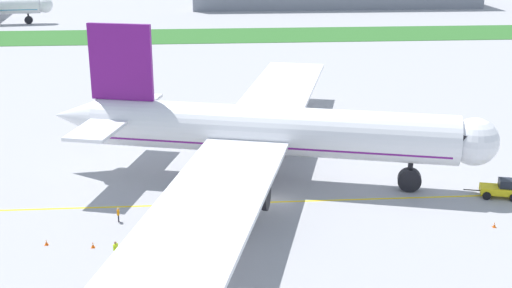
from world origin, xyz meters
TOP-DOWN VIEW (x-y plane):
  - ground_plane at (0.00, 0.00)m, footprint 600.00×600.00m
  - apron_taxi_line at (0.00, -0.31)m, footprint 280.00×0.36m
  - grass_median_strip at (0.00, 111.51)m, footprint 320.00×24.00m
  - airliner_foreground at (-0.63, 6.12)m, footprint 51.10×81.45m
  - pushback_tug at (25.21, -0.82)m, footprint 5.95×3.25m
  - ground_crew_wingwalker_port at (-15.82, -12.09)m, footprint 0.42×0.56m
  - ground_crew_marshaller_front at (-16.52, -4.11)m, footprint 0.24×0.55m
  - traffic_cone_near_nose at (-18.28, -9.73)m, footprint 0.36×0.36m
  - traffic_cone_port_wing at (-22.78, -8.84)m, footprint 0.36×0.36m
  - traffic_cone_starboard_wing at (21.41, -8.35)m, footprint 0.36×0.36m

SIDE VIEW (x-z plane):
  - ground_plane at x=0.00m, z-range 0.00..0.00m
  - apron_taxi_line at x=0.00m, z-range 0.00..0.01m
  - grass_median_strip at x=0.00m, z-range 0.00..0.10m
  - traffic_cone_near_nose at x=-18.28m, z-range -0.01..0.57m
  - traffic_cone_port_wing at x=-22.78m, z-range -0.01..0.57m
  - traffic_cone_starboard_wing at x=21.41m, z-range -0.01..0.57m
  - ground_crew_marshaller_front at x=-16.52m, z-range 0.17..1.74m
  - pushback_tug at x=25.21m, z-range -0.09..2.03m
  - ground_crew_wingwalker_port at x=-15.82m, z-range 0.19..1.91m
  - airliner_foreground at x=-0.63m, z-range -2.91..15.21m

